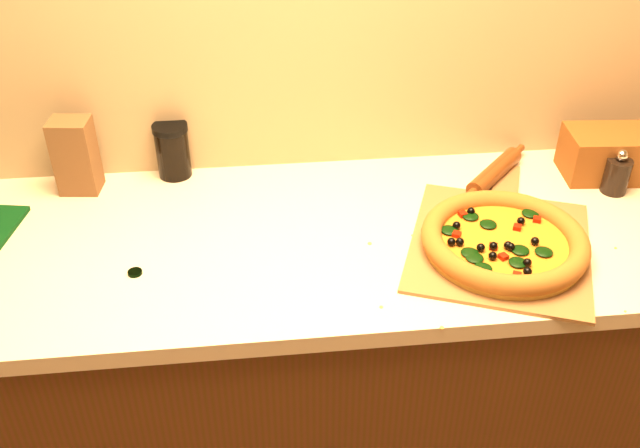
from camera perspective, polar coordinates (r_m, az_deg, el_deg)
The scene contains 9 objects.
cabinet at distance 1.95m, azimuth 1.04°, elevation -11.98°, with size 2.80×0.65×0.86m, color #4B2F10.
countertop at distance 1.65m, azimuth 1.20°, elevation -1.21°, with size 2.84×0.68×0.04m, color beige.
pizza_peel at distance 1.65m, azimuth 14.20°, elevation -1.36°, with size 0.51×0.62×0.01m.
pizza at distance 1.61m, azimuth 14.52°, elevation -1.33°, with size 0.36×0.36×0.05m.
bottle_cap at distance 1.56m, azimuth -14.59°, elevation -3.77°, with size 0.03×0.03×0.01m, color black.
pepper_grinder at distance 1.90m, azimuth 22.65°, elevation 3.66°, with size 0.06×0.06×0.12m.
rolling_pin at distance 1.87m, azimuth 13.78°, elevation 4.04°, with size 0.24×0.25×0.05m.
paper_bag at distance 1.84m, azimuth -18.97°, elevation 5.18°, with size 0.10×0.08×0.19m, color brown.
dark_jar at distance 1.86m, azimuth -11.70°, elevation 5.81°, with size 0.09×0.09×0.14m.
Camera 1 is at (-0.18, 0.10, 1.85)m, focal length 40.00 mm.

